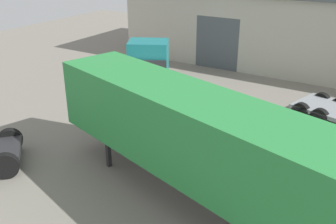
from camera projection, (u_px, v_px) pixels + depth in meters
name	position (u px, v px, depth m)	size (l,w,h in m)	color
ground_plane	(201.00, 192.00, 14.15)	(60.00, 60.00, 0.00)	slate
warehouse_building	(323.00, 29.00, 27.53)	(27.82, 9.47, 5.33)	#B7B2A3
container_trailer_green	(190.00, 135.00, 12.77)	(11.91, 5.71, 3.94)	#28843D
flatbed_truck_teal	(146.00, 69.00, 23.47)	(5.66, 7.91, 2.72)	#197075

